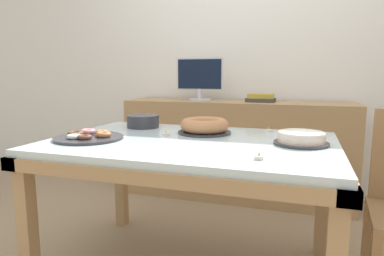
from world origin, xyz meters
The scene contains 13 objects.
wall_back centered at (0.00, 1.57, 1.30)m, with size 8.00×0.10×2.60m, color white.
dining_table centered at (0.00, 0.00, 0.67)m, with size 1.50×1.02×0.76m.
sideboard centered at (0.00, 1.27, 0.44)m, with size 1.98×0.44×0.87m.
computer_monitor centered at (-0.34, 1.27, 1.06)m, with size 0.42×0.20×0.38m.
book_stack centered at (0.20, 1.27, 0.90)m, with size 0.25×0.19×0.07m.
cake_chocolate_round centered at (0.55, 0.05, 0.79)m, with size 0.27×0.27×0.06m.
cake_golden_bundt centered at (0.01, 0.22, 0.81)m, with size 0.31×0.31×0.09m.
pastry_platter centered at (-0.53, -0.15, 0.78)m, with size 0.36×0.36×0.04m.
plate_stack centered at (-0.43, 0.31, 0.80)m, with size 0.21×0.21×0.08m.
tealight_right_edge centered at (0.39, -0.32, 0.77)m, with size 0.04×0.04×0.04m.
tealight_centre centered at (-0.17, 0.06, 0.77)m, with size 0.04×0.04×0.04m.
tealight_left_edge centered at (0.65, 0.32, 0.77)m, with size 0.04×0.04×0.04m.
tealight_near_cakes centered at (0.36, 0.38, 0.77)m, with size 0.04×0.04×0.04m.
Camera 1 is at (0.55, -1.68, 1.10)m, focal length 32.00 mm.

